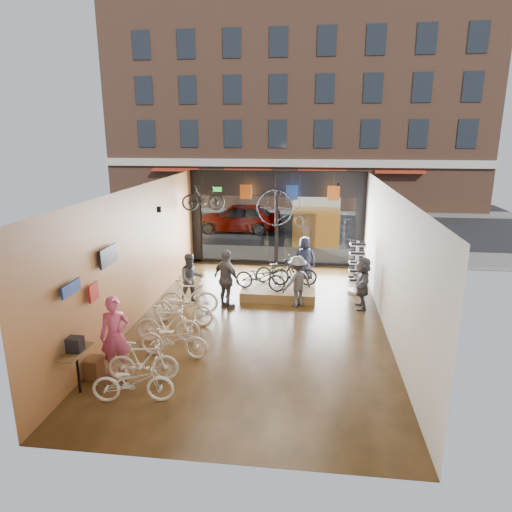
% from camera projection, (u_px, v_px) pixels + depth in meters
% --- Properties ---
extents(ground_plane, '(7.00, 12.00, 0.04)m').
position_uv_depth(ground_plane, '(260.00, 320.00, 13.21)').
color(ground_plane, black).
rests_on(ground_plane, ground).
extents(ceiling, '(7.00, 12.00, 0.04)m').
position_uv_depth(ceiling, '(260.00, 188.00, 12.21)').
color(ceiling, black).
rests_on(ceiling, ground).
extents(wall_left, '(0.04, 12.00, 3.80)m').
position_uv_depth(wall_left, '(139.00, 253.00, 13.13)').
color(wall_left, brown).
rests_on(wall_left, ground).
extents(wall_right, '(0.04, 12.00, 3.80)m').
position_uv_depth(wall_right, '(389.00, 261.00, 12.30)').
color(wall_right, beige).
rests_on(wall_right, ground).
extents(wall_back, '(7.00, 0.04, 3.80)m').
position_uv_depth(wall_back, '(215.00, 359.00, 6.94)').
color(wall_back, beige).
rests_on(wall_back, ground).
extents(storefront, '(7.00, 0.26, 3.80)m').
position_uv_depth(storefront, '(277.00, 218.00, 18.46)').
color(storefront, black).
rests_on(storefront, ground).
extents(exit_sign, '(0.35, 0.06, 0.18)m').
position_uv_depth(exit_sign, '(217.00, 189.00, 18.33)').
color(exit_sign, '#198C26').
rests_on(exit_sign, storefront).
extents(street_road, '(30.00, 18.00, 0.02)m').
position_uv_depth(street_road, '(288.00, 223.00, 27.58)').
color(street_road, black).
rests_on(street_road, ground).
extents(sidewalk_near, '(30.00, 2.40, 0.12)m').
position_uv_depth(sidewalk_near, '(278.00, 255.00, 20.09)').
color(sidewalk_near, slate).
rests_on(sidewalk_near, ground).
extents(sidewalk_far, '(30.00, 2.00, 0.12)m').
position_uv_depth(sidewalk_far, '(291.00, 211.00, 31.40)').
color(sidewalk_far, slate).
rests_on(sidewalk_far, ground).
extents(opposite_building, '(26.00, 5.00, 14.00)m').
position_uv_depth(opposite_building, '(295.00, 107.00, 31.99)').
color(opposite_building, brown).
rests_on(opposite_building, ground).
extents(street_car, '(4.65, 1.87, 1.59)m').
position_uv_depth(street_car, '(238.00, 218.00, 24.80)').
color(street_car, gray).
rests_on(street_car, street_road).
extents(box_truck, '(2.25, 6.75, 2.66)m').
position_uv_depth(box_truck, '(316.00, 212.00, 23.21)').
color(box_truck, silver).
rests_on(box_truck, street_road).
extents(floor_bike_0, '(1.70, 0.80, 0.86)m').
position_uv_depth(floor_bike_0, '(133.00, 382.00, 9.10)').
color(floor_bike_0, beige).
rests_on(floor_bike_0, ground_plane).
extents(floor_bike_1, '(1.58, 0.66, 0.92)m').
position_uv_depth(floor_bike_1, '(143.00, 361.00, 9.86)').
color(floor_bike_1, beige).
rests_on(floor_bike_1, ground_plane).
extents(floor_bike_2, '(1.74, 0.71, 0.89)m').
position_uv_depth(floor_bike_2, '(174.00, 339.00, 10.94)').
color(floor_bike_2, beige).
rests_on(floor_bike_2, ground_plane).
extents(floor_bike_3, '(1.70, 0.54, 1.01)m').
position_uv_depth(floor_bike_3, '(168.00, 324.00, 11.66)').
color(floor_bike_3, beige).
rests_on(floor_bike_3, ground_plane).
extents(floor_bike_4, '(1.93, 0.96, 0.97)m').
position_uv_depth(floor_bike_4, '(183.00, 307.00, 12.84)').
color(floor_bike_4, beige).
rests_on(floor_bike_4, ground_plane).
extents(floor_bike_5, '(1.78, 0.62, 1.05)m').
position_uv_depth(floor_bike_5, '(189.00, 296.00, 13.60)').
color(floor_bike_5, beige).
rests_on(floor_bike_5, ground_plane).
extents(display_platform, '(2.40, 1.80, 0.30)m').
position_uv_depth(display_platform, '(279.00, 290.00, 15.24)').
color(display_platform, brown).
rests_on(display_platform, ground_plane).
extents(display_bike_left, '(1.79, 0.96, 0.89)m').
position_uv_depth(display_bike_left, '(260.00, 277.00, 14.74)').
color(display_bike_left, black).
rests_on(display_bike_left, display_platform).
extents(display_bike_mid, '(1.55, 0.57, 0.91)m').
position_uv_depth(display_bike_mid, '(294.00, 273.00, 15.13)').
color(display_bike_mid, black).
rests_on(display_bike_mid, display_platform).
extents(display_bike_right, '(1.74, 1.13, 0.87)m').
position_uv_depth(display_bike_right, '(279.00, 269.00, 15.61)').
color(display_bike_right, black).
rests_on(display_bike_right, display_platform).
extents(customer_0, '(0.75, 0.58, 1.82)m').
position_uv_depth(customer_0, '(115.00, 336.00, 10.03)').
color(customer_0, '#CC4C72').
rests_on(customer_0, ground_plane).
extents(customer_1, '(0.98, 0.92, 1.61)m').
position_uv_depth(customer_1, '(191.00, 279.00, 14.34)').
color(customer_1, '#3F3F44').
rests_on(customer_1, ground_plane).
extents(customer_2, '(1.13, 1.03, 1.85)m').
position_uv_depth(customer_2, '(227.00, 279.00, 13.89)').
color(customer_2, '#3F3F44').
rests_on(customer_2, ground_plane).
extents(customer_3, '(1.19, 1.12, 1.61)m').
position_uv_depth(customer_3, '(297.00, 282.00, 14.06)').
color(customer_3, '#3F3F44').
rests_on(customer_3, ground_plane).
extents(customer_4, '(0.89, 0.67, 1.65)m').
position_uv_depth(customer_4, '(305.00, 259.00, 16.49)').
color(customer_4, '#161C33').
rests_on(customer_4, ground_plane).
extents(customer_5, '(0.50, 1.51, 1.63)m').
position_uv_depth(customer_5, '(362.00, 283.00, 13.92)').
color(customer_5, '#3F3F44').
rests_on(customer_5, ground_plane).
extents(sunglasses_rack, '(0.59, 0.51, 1.78)m').
position_uv_depth(sunglasses_rack, '(357.00, 267.00, 15.26)').
color(sunglasses_rack, white).
rests_on(sunglasses_rack, ground_plane).
extents(wall_merch, '(0.40, 2.40, 2.60)m').
position_uv_depth(wall_merch, '(87.00, 320.00, 9.91)').
color(wall_merch, navy).
rests_on(wall_merch, wall_left).
extents(penny_farthing, '(1.71, 0.06, 1.37)m').
position_uv_depth(penny_farthing, '(283.00, 209.00, 16.95)').
color(penny_farthing, black).
rests_on(penny_farthing, ceiling).
extents(hung_bike, '(1.64, 0.74, 0.95)m').
position_uv_depth(hung_bike, '(203.00, 198.00, 16.78)').
color(hung_bike, black).
rests_on(hung_bike, ceiling).
extents(jersey_left, '(0.45, 0.03, 0.55)m').
position_uv_depth(jersey_left, '(246.00, 192.00, 17.53)').
color(jersey_left, '#CC5919').
rests_on(jersey_left, ceiling).
extents(jersey_mid, '(0.45, 0.03, 0.55)m').
position_uv_depth(jersey_mid, '(292.00, 193.00, 17.32)').
color(jersey_mid, '#1E3F99').
rests_on(jersey_mid, ceiling).
extents(jersey_right, '(0.45, 0.03, 0.55)m').
position_uv_depth(jersey_right, '(334.00, 193.00, 17.14)').
color(jersey_right, '#CC5919').
rests_on(jersey_right, ceiling).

